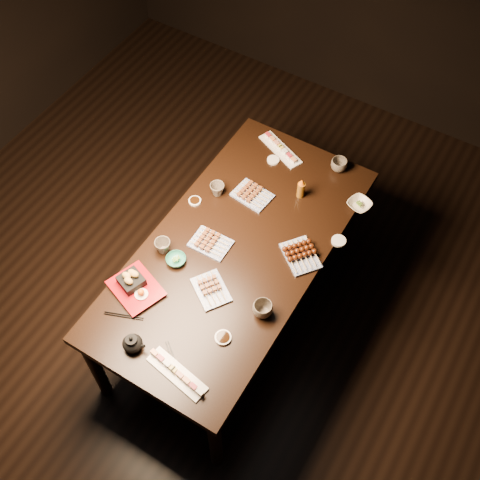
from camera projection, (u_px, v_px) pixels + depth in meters
name	position (u px, v px, depth m)	size (l,w,h in m)	color
ground	(171.00, 322.00, 3.85)	(5.00, 5.00, 0.00)	black
dining_table	(236.00, 283.00, 3.58)	(0.90, 1.80, 0.75)	black
sushi_platter_near	(177.00, 373.00, 2.84)	(0.33, 0.09, 0.04)	white
sushi_platter_far	(281.00, 148.00, 3.66)	(0.32, 0.09, 0.04)	white
yakitori_plate_center	(211.00, 241.00, 3.26)	(0.21, 0.16, 0.05)	#828EB6
yakitori_plate_right	(211.00, 288.00, 3.10)	(0.21, 0.15, 0.05)	#828EB6
yakitori_plate_left	(252.00, 193.00, 3.45)	(0.22, 0.16, 0.05)	#828EB6
tsukune_plate	(301.00, 254.00, 3.21)	(0.22, 0.16, 0.06)	#828EB6
edamame_bowl_green	(176.00, 260.00, 3.21)	(0.11, 0.11, 0.03)	#2C866B
edamame_bowl_cream	(359.00, 205.00, 3.42)	(0.13, 0.13, 0.03)	#FEEDD0
tempura_tray	(135.00, 285.00, 3.08)	(0.27, 0.21, 0.10)	black
teacup_near_left	(163.00, 246.00, 3.23)	(0.09, 0.09, 0.08)	brown
teacup_mid_right	(263.00, 309.00, 3.01)	(0.10, 0.10, 0.08)	brown
teacup_far_left	(217.00, 189.00, 3.45)	(0.08, 0.08, 0.08)	brown
teacup_far_right	(339.00, 165.00, 3.56)	(0.10, 0.10, 0.08)	brown
teapot	(132.00, 342.00, 2.90)	(0.12, 0.12, 0.10)	black
condiment_bottle	(301.00, 188.00, 3.42)	(0.05, 0.05, 0.14)	brown
sauce_dish_west	(195.00, 201.00, 3.45)	(0.07, 0.07, 0.01)	white
sauce_dish_east	(339.00, 241.00, 3.29)	(0.08, 0.08, 0.01)	white
sauce_dish_se	(223.00, 338.00, 2.96)	(0.08, 0.08, 0.01)	white
sauce_dish_nw	(273.00, 160.00, 3.62)	(0.07, 0.07, 0.01)	white
chopsticks_near	(124.00, 316.00, 3.03)	(0.21, 0.02, 0.01)	black
chopsticks_se	(174.00, 362.00, 2.89)	(0.23, 0.02, 0.01)	black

